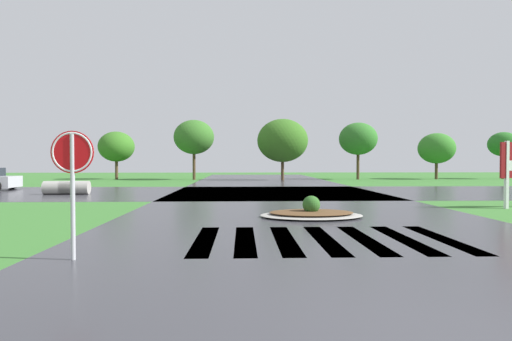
% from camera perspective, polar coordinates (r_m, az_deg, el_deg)
% --- Properties ---
extents(asphalt_roadway, '(11.58, 80.00, 0.01)m').
position_cam_1_polar(asphalt_roadway, '(13.82, 5.88, -6.06)').
color(asphalt_roadway, '#35353A').
rests_on(asphalt_roadway, ground).
extents(asphalt_cross_road, '(90.00, 10.42, 0.01)m').
position_cam_1_polar(asphalt_cross_road, '(23.36, 2.68, -3.04)').
color(asphalt_cross_road, '#35353A').
rests_on(asphalt_cross_road, ground).
extents(crosswalk_stripes, '(5.85, 3.54, 0.01)m').
position_cam_1_polar(crosswalk_stripes, '(9.55, 9.48, -9.40)').
color(crosswalk_stripes, white).
rests_on(crosswalk_stripes, ground).
extents(stop_sign, '(0.76, 0.08, 2.32)m').
position_cam_1_polar(stop_sign, '(8.03, -24.11, 0.75)').
color(stop_sign, '#B2B5BA').
rests_on(stop_sign, ground).
extents(median_island, '(3.25, 2.15, 0.68)m').
position_cam_1_polar(median_island, '(13.19, 7.68, -5.87)').
color(median_island, '#9E9B93').
rests_on(median_island, ground).
extents(drainage_pipe_stack, '(2.35, 0.84, 0.72)m').
position_cam_1_polar(drainage_pipe_stack, '(24.09, -24.78, -2.18)').
color(drainage_pipe_stack, '#9E9B93').
rests_on(drainage_pipe_stack, ground).
extents(background_treeline, '(41.27, 6.67, 5.66)m').
position_cam_1_polar(background_treeline, '(39.39, 5.48, 3.97)').
color(background_treeline, '#4C3823').
rests_on(background_treeline, ground).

